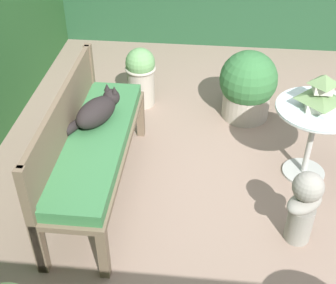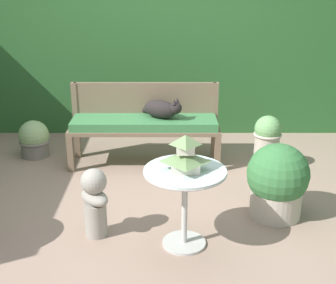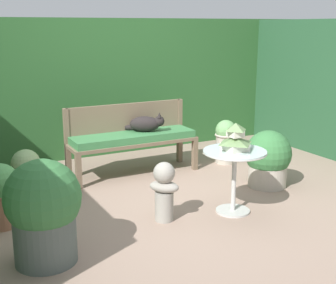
{
  "view_description": "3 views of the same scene",
  "coord_description": "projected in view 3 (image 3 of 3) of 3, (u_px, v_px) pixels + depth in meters",
  "views": [
    {
      "loc": [
        -2.59,
        0.16,
        2.41
      ],
      "look_at": [
        -0.12,
        0.42,
        0.53
      ],
      "focal_mm": 50.0,
      "sensor_mm": 36.0,
      "label": 1
    },
    {
      "loc": [
        0.16,
        -3.64,
        1.96
      ],
      "look_at": [
        0.18,
        0.13,
        0.54
      ],
      "focal_mm": 50.0,
      "sensor_mm": 36.0,
      "label": 2
    },
    {
      "loc": [
        -2.24,
        -4.04,
        1.75
      ],
      "look_at": [
        0.01,
        0.2,
        0.55
      ],
      "focal_mm": 50.0,
      "sensor_mm": 36.0,
      "label": 3
    }
  ],
  "objects": [
    {
      "name": "potted_plant_hedge_corner",
      "position": [
        226.0,
        140.0,
        6.05
      ],
      "size": [
        0.28,
        0.28,
        0.57
      ],
      "color": "#ADA393",
      "rests_on": "ground"
    },
    {
      "name": "ground",
      "position": [
        177.0,
        197.0,
        4.9
      ],
      "size": [
        30.0,
        30.0,
        0.0
      ],
      "primitive_type": "plane",
      "color": "gray"
    },
    {
      "name": "potted_plant_patio_mid",
      "position": [
        0.0,
        194.0,
        4.14
      ],
      "size": [
        0.38,
        0.38,
        0.57
      ],
      "color": "#9E664C",
      "rests_on": "ground"
    },
    {
      "name": "cat",
      "position": [
        146.0,
        124.0,
        5.62
      ],
      "size": [
        0.42,
        0.38,
        0.23
      ],
      "rotation": [
        0.0,
        0.0,
        -0.48
      ],
      "color": "black",
      "rests_on": "garden_bench"
    },
    {
      "name": "potted_plant_bench_left",
      "position": [
        26.0,
        168.0,
        5.25
      ],
      "size": [
        0.33,
        0.33,
        0.4
      ],
      "color": "slate",
      "rests_on": "ground"
    },
    {
      "name": "bench_backrest",
      "position": [
        126.0,
        122.0,
        5.69
      ],
      "size": [
        1.55,
        0.06,
        0.83
      ],
      "color": "brown",
      "rests_on": "ground"
    },
    {
      "name": "patio_table",
      "position": [
        234.0,
        164.0,
        4.4
      ],
      "size": [
        0.6,
        0.6,
        0.61
      ],
      "color": "#B7B7B2",
      "rests_on": "ground"
    },
    {
      "name": "potted_plant_table_far",
      "position": [
        268.0,
        159.0,
        5.16
      ],
      "size": [
        0.51,
        0.51,
        0.63
      ],
      "color": "#ADA393",
      "rests_on": "ground"
    },
    {
      "name": "potted_plant_path_edge",
      "position": [
        43.0,
        210.0,
        3.46
      ],
      "size": [
        0.57,
        0.57,
        0.8
      ],
      "color": "#4C5651",
      "rests_on": "ground"
    },
    {
      "name": "pagoda_birdhouse",
      "position": [
        235.0,
        139.0,
        4.34
      ],
      "size": [
        0.27,
        0.27,
        0.26
      ],
      "color": "silver",
      "rests_on": "patio_table"
    },
    {
      "name": "garden_bust",
      "position": [
        164.0,
        189.0,
        4.24
      ],
      "size": [
        0.3,
        0.31,
        0.56
      ],
      "rotation": [
        0.0,
        0.0,
        -0.85
      ],
      "color": "gray",
      "rests_on": "ground"
    },
    {
      "name": "foliage_hedge_back",
      "position": [
        100.0,
        85.0,
        6.63
      ],
      "size": [
        6.4,
        0.74,
        1.84
      ],
      "primitive_type": "cube",
      "color": "#285628",
      "rests_on": "ground"
    },
    {
      "name": "garden_bench",
      "position": [
        133.0,
        140.0,
        5.56
      ],
      "size": [
        1.55,
        0.45,
        0.5
      ],
      "color": "brown",
      "rests_on": "ground"
    }
  ]
}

